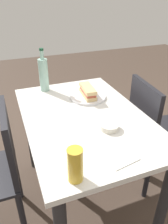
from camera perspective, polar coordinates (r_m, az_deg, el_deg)
The scene contains 10 objects.
ground_plane at distance 1.79m, azimuth 0.00°, elevation -21.13°, with size 8.00×8.00×0.00m, color #47382D.
dining_table at distance 1.38m, azimuth 0.00°, elevation -5.29°, with size 1.06×0.70×0.72m.
chair_far at distance 1.69m, azimuth 17.54°, elevation -4.14°, with size 0.44×0.44×0.85m.
plate_near at distance 1.52m, azimuth 0.98°, elevation 4.00°, with size 0.25×0.25×0.01m, color white.
baguette_sandwich_near at distance 1.50m, azimuth 0.99°, elevation 5.43°, with size 0.20×0.09×0.07m.
knife_near at distance 1.54m, azimuth 2.94°, elevation 4.79°, with size 0.18×0.06×0.01m.
water_bottle at distance 1.62m, azimuth -10.52°, elevation 9.71°, with size 0.07×0.07×0.31m.
beer_glass at distance 0.86m, azimuth -2.32°, elevation -13.68°, with size 0.06×0.06×0.15m, color gold.
olive_bowl at distance 1.19m, azimuth 6.63°, elevation -3.81°, with size 0.10×0.10×0.03m, color silver.
paper_napkin at distance 1.02m, azimuth 8.97°, elevation -11.21°, with size 0.14×0.14×0.00m, color white.
Camera 1 is at (1.05, -0.41, 1.39)m, focal length 34.93 mm.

